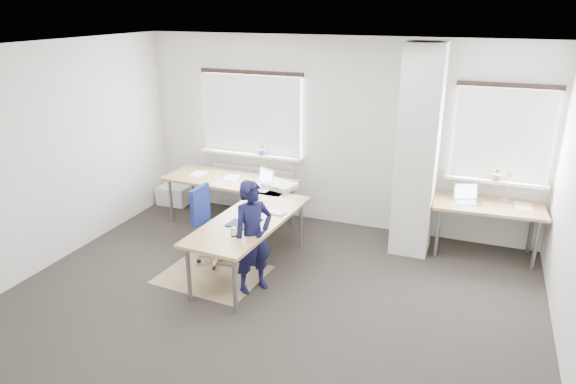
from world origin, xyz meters
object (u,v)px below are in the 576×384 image
at_px(task_chair, 214,241).
at_px(person, 253,237).
at_px(desk_main, 242,200).
at_px(desk_side, 488,207).

height_order(task_chair, person, person).
bearing_deg(desk_main, person, -54.16).
bearing_deg(task_chair, person, -29.36).
distance_m(desk_side, person, 3.18).
relative_size(desk_main, desk_side, 1.91).
distance_m(task_chair, person, 0.99).
bearing_deg(desk_side, desk_main, -166.87).
height_order(desk_main, desk_side, desk_side).
relative_size(desk_side, task_chair, 1.42).
relative_size(task_chair, person, 0.75).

